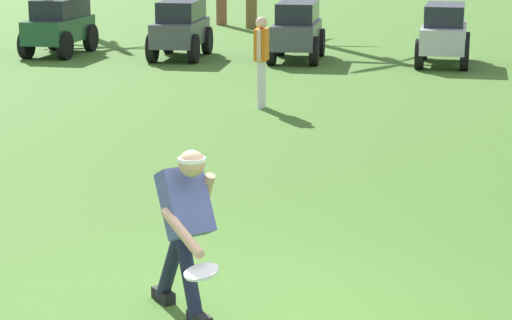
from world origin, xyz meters
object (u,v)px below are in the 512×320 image
frisbee_in_flight (202,272)px  parked_car_slot_e (444,32)px  teammate_near_sideline (261,53)px  parked_car_slot_b (59,25)px  frisbee_thrower (185,223)px  parked_car_slot_d (297,29)px  parked_car_slot_c (181,27)px

frisbee_in_flight → parked_car_slot_e: size_ratio=0.15×
teammate_near_sideline → parked_car_slot_b: 8.67m
frisbee_thrower → parked_car_slot_e: size_ratio=0.57×
parked_car_slot_b → parked_car_slot_d: (5.78, -0.17, 0.00)m
teammate_near_sideline → parked_car_slot_e: teammate_near_sideline is taller
frisbee_in_flight → parked_car_slot_b: 17.74m
frisbee_thrower → frisbee_in_flight: 0.67m
parked_car_slot_b → parked_car_slot_c: same height
frisbee_thrower → frisbee_in_flight: bearing=-66.9°
parked_car_slot_c → parked_car_slot_d: size_ratio=1.00×
frisbee_thrower → parked_car_slot_b: 17.09m
parked_car_slot_d → parked_car_slot_e: 3.34m
frisbee_in_flight → parked_car_slot_d: 16.22m
parked_car_slot_c → teammate_near_sideline: bearing=-65.6°
frisbee_thrower → parked_car_slot_d: size_ratio=0.59×
teammate_near_sideline → parked_car_slot_d: (-0.08, 6.21, -0.22)m
parked_car_slot_d → parked_car_slot_e: size_ratio=0.98×
parked_car_slot_e → teammate_near_sideline: bearing=-118.5°
frisbee_thrower → parked_car_slot_e: (2.50, 15.38, -0.07)m
parked_car_slot_e → parked_car_slot_b: bearing=177.6°
frisbee_thrower → parked_car_slot_d: 15.61m
parked_car_slot_d → parked_car_slot_c: bearing=179.7°
frisbee_in_flight → teammate_near_sideline: (-1.01, 9.97, 0.33)m
parked_car_slot_b → teammate_near_sideline: bearing=-47.5°
frisbee_in_flight → teammate_near_sideline: teammate_near_sideline is taller
teammate_near_sideline → parked_car_slot_e: 6.84m
teammate_near_sideline → parked_car_slot_d: bearing=90.7°
parked_car_slot_e → frisbee_thrower: bearing=-99.2°
teammate_near_sideline → parked_car_slot_e: (3.26, 6.01, -0.22)m
frisbee_thrower → parked_car_slot_b: size_ratio=0.58×
frisbee_in_flight → parked_car_slot_c: bearing=103.3°
frisbee_in_flight → parked_car_slot_d: parked_car_slot_d is taller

